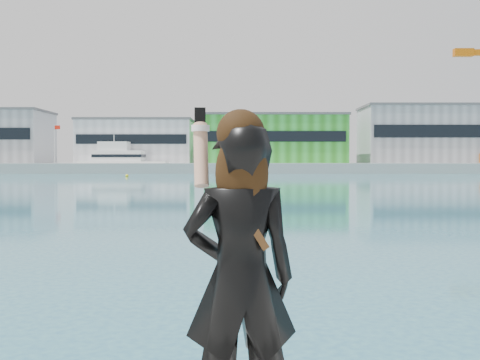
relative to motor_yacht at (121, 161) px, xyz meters
The scene contains 9 objects.
far_quay 26.51m from the motor_yacht, 27.09° to the left, with size 320.00×40.00×2.00m, color #9E9E99.
warehouse_white 11.08m from the motor_yacht, 81.12° to the left, with size 24.48×15.35×9.50m.
warehouse_green 33.49m from the motor_yacht, 17.64° to the left, with size 30.60×16.36×10.50m.
warehouse_grey_right 64.63m from the motor_yacht, ahead, with size 25.50×15.35×12.50m.
flagpole_left 15.25m from the motor_yacht, 167.96° to the left, with size 1.28×0.16×8.00m.
flagpole_right 45.96m from the motor_yacht, ahead, with size 1.28×0.16×8.00m.
motor_yacht is the anchor object (origin of this frame).
buoy_extra 30.64m from the motor_yacht, 77.38° to the right, with size 0.50×0.50×0.50m, color yellow.
woman 120.50m from the motor_yacht, 78.62° to the right, with size 0.71×0.51×1.91m.
Camera 1 is at (0.20, -3.64, 2.39)m, focal length 45.00 mm.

